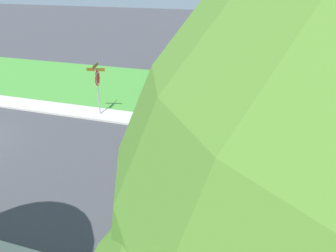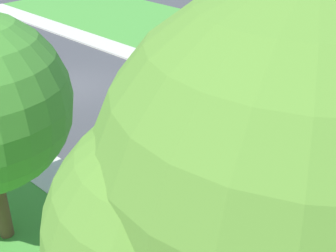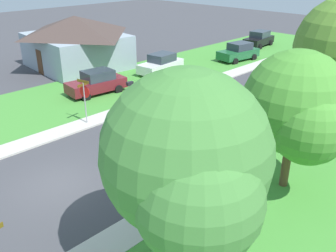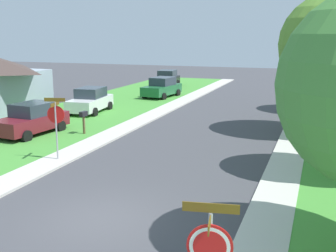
{
  "view_description": "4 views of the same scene",
  "coord_description": "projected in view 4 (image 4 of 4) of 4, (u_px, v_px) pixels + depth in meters",
  "views": [
    {
      "loc": [
        8.73,
        12.51,
        6.75
      ],
      "look_at": [
        -1.76,
        9.27,
        1.4
      ],
      "focal_mm": 33.33,
      "sensor_mm": 36.0,
      "label": 1
    },
    {
      "loc": [
        11.05,
        16.46,
        8.49
      ],
      "look_at": [
        1.6,
        7.48,
        1.4
      ],
      "focal_mm": 49.71,
      "sensor_mm": 36.0,
      "label": 2
    },
    {
      "loc": [
        13.14,
        -6.37,
        9.08
      ],
      "look_at": [
        1.21,
        5.66,
        1.4
      ],
      "focal_mm": 39.3,
      "sensor_mm": 36.0,
      "label": 3
    },
    {
      "loc": [
        5.89,
        -10.53,
        5.4
      ],
      "look_at": [
        -0.41,
        6.91,
        1.4
      ],
      "focal_mm": 45.72,
      "sensor_mm": 36.0,
      "label": 4
    }
  ],
  "objects": [
    {
      "name": "ground_plane",
      "position": [
        102.0,
        218.0,
        12.78
      ],
      "size": [
        120.0,
        120.0,
        0.0
      ],
      "primitive_type": "plane",
      "color": "#424247"
    },
    {
      "name": "sidewalk_east",
      "position": [
        293.0,
        139.0,
        22.24
      ],
      "size": [
        1.4,
        56.0,
        0.1
      ],
      "primitive_type": "cube",
      "color": "beige",
      "rests_on": "ground"
    },
    {
      "name": "sidewalk_west",
      "position": [
        129.0,
        126.0,
        25.36
      ],
      "size": [
        1.4,
        56.0,
        0.1
      ],
      "primitive_type": "cube",
      "color": "beige",
      "rests_on": "ground"
    },
    {
      "name": "lawn_west",
      "position": [
        61.0,
        121.0,
        26.92
      ],
      "size": [
        8.0,
        56.0,
        0.08
      ],
      "primitive_type": "cube",
      "color": "#479338",
      "rests_on": "ground"
    },
    {
      "name": "stop_sign_far_corner",
      "position": [
        56.0,
        118.0,
        18.2
      ],
      "size": [
        0.9,
        0.9,
        2.77
      ],
      "color": "#9E9EA3",
      "rests_on": "ground"
    },
    {
      "name": "car_white_behind_trees",
      "position": [
        90.0,
        101.0,
        29.67
      ],
      "size": [
        2.37,
        4.46,
        1.76
      ],
      "color": "white",
      "rests_on": "ground"
    },
    {
      "name": "car_green_across_road",
      "position": [
        162.0,
        88.0,
        36.81
      ],
      "size": [
        2.46,
        4.5,
        1.76
      ],
      "color": "#1E6033",
      "rests_on": "ground"
    },
    {
      "name": "car_black_far_down_street",
      "position": [
        167.0,
        79.0,
        43.94
      ],
      "size": [
        2.34,
        4.45,
        1.76
      ],
      "color": "black",
      "rests_on": "ground"
    },
    {
      "name": "car_maroon_kerbside_mid",
      "position": [
        32.0,
        119.0,
        23.12
      ],
      "size": [
        2.35,
        4.46,
        1.76
      ],
      "color": "maroon",
      "rests_on": "ground"
    },
    {
      "name": "tree_sidewalk_far",
      "position": [
        336.0,
        48.0,
        22.38
      ],
      "size": [
        5.83,
        5.42,
        7.55
      ],
      "color": "brown",
      "rests_on": "ground"
    },
    {
      "name": "mailbox",
      "position": [
        84.0,
        117.0,
        23.09
      ],
      "size": [
        0.29,
        0.5,
        1.31
      ],
      "color": "brown",
      "rests_on": "ground"
    }
  ]
}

